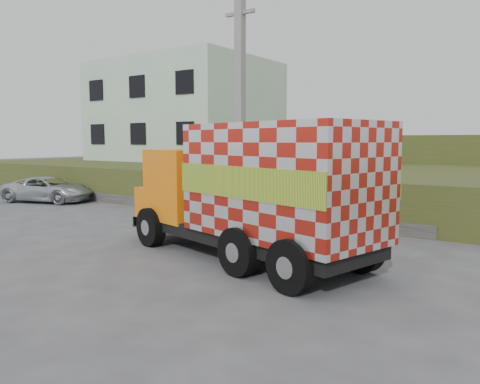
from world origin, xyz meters
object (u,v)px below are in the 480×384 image
Objects in this scene: utility_pole at (240,103)px; pedestrian at (242,149)px; cargo_truck at (253,191)px; cow at (190,211)px; suv at (48,189)px.

pedestrian is at bearing 119.91° from utility_pole.
cow is at bearing 169.42° from cargo_truck.
utility_pole reaches higher than suv.
cow reaches higher than suv.
suv is (-13.07, 3.36, -1.03)m from cargo_truck.
suv is at bearing -167.99° from utility_pole.
pedestrian is at bearing 106.69° from cow.
utility_pole is at bearing -96.92° from suv.
pedestrian reaches higher than cow.
utility_pole is 1.11× the size of cargo_truck.
utility_pole is at bearing 142.30° from cargo_truck.
cow is at bearing 116.15° from pedestrian.
cow is (0.85, -3.76, -3.42)m from utility_pole.
utility_pole reaches higher than cargo_truck.
suv is 9.25m from pedestrian.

